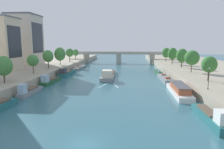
{
  "coord_description": "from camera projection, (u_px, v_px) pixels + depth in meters",
  "views": [
    {
      "loc": [
        4.85,
        -21.72,
        11.8
      ],
      "look_at": [
        0.0,
        43.3,
        1.59
      ],
      "focal_mm": 32.05,
      "sensor_mm": 36.0,
      "label": 1
    }
  ],
  "objects": [
    {
      "name": "wake_behind_barge",
      "position": [
        109.0,
        86.0,
        56.25
      ],
      "size": [
        5.6,
        5.89,
        0.03
      ],
      "color": "#A5D1DB",
      "rests_on": "ground"
    },
    {
      "name": "quay_left",
      "position": [
        21.0,
        70.0,
        80.33
      ],
      "size": [
        36.0,
        170.0,
        2.56
      ],
      "primitive_type": "cube",
      "color": "#A89E89",
      "rests_on": "ground"
    },
    {
      "name": "tree_right_by_lamp",
      "position": [
        173.0,
        54.0,
        88.46
      ],
      "size": [
        4.09,
        4.09,
        7.33
      ],
      "color": "brown",
      "rests_on": "quay_right"
    },
    {
      "name": "moored_boat_left_near",
      "position": [
        50.0,
        80.0,
        59.26
      ],
      "size": [
        2.62,
        11.51,
        3.03
      ],
      "color": "#235633",
      "rests_on": "ground"
    },
    {
      "name": "tree_left_third",
      "position": [
        60.0,
        54.0,
        85.39
      ],
      "size": [
        4.74,
        4.74,
        7.56
      ],
      "color": "brown",
      "rests_on": "quay_left"
    },
    {
      "name": "moored_boat_right_gap_after",
      "position": [
        211.0,
        117.0,
        29.96
      ],
      "size": [
        1.91,
        11.64,
        2.97
      ],
      "color": "#23666B",
      "rests_on": "ground"
    },
    {
      "name": "tree_right_past_mid",
      "position": [
        192.0,
        58.0,
        63.81
      ],
      "size": [
        4.61,
        4.61,
        7.03
      ],
      "color": "brown",
      "rests_on": "quay_right"
    },
    {
      "name": "tree_left_far",
      "position": [
        3.0,
        66.0,
        46.58
      ],
      "size": [
        4.09,
        4.09,
        6.34
      ],
      "color": "brown",
      "rests_on": "quay_left"
    },
    {
      "name": "moored_boat_right_second",
      "position": [
        165.0,
        78.0,
        64.71
      ],
      "size": [
        2.97,
        14.87,
        2.26
      ],
      "color": "gray",
      "rests_on": "ground"
    },
    {
      "name": "tree_left_past_mid",
      "position": [
        33.0,
        61.0,
        60.64
      ],
      "size": [
        3.48,
        3.48,
        5.81
      ],
      "color": "brown",
      "rests_on": "quay_left"
    },
    {
      "name": "bridge_far",
      "position": [
        119.0,
        56.0,
        119.53
      ],
      "size": [
        63.2,
        4.4,
        6.84
      ],
      "color": "#ADA899",
      "rests_on": "ground"
    },
    {
      "name": "ground_plane",
      "position": [
        85.0,
        144.0,
        23.58
      ],
      "size": [
        400.0,
        400.0,
        0.0
      ],
      "primitive_type": "plane",
      "color": "#336675"
    },
    {
      "name": "barge_midriver",
      "position": [
        109.0,
        75.0,
        69.64
      ],
      "size": [
        4.2,
        21.63,
        3.35
      ],
      "color": "gray",
      "rests_on": "ground"
    },
    {
      "name": "moored_boat_right_end",
      "position": [
        158.0,
        72.0,
        78.34
      ],
      "size": [
        1.83,
        11.03,
        2.23
      ],
      "color": "#235633",
      "rests_on": "ground"
    },
    {
      "name": "tree_left_nearest",
      "position": [
        48.0,
        56.0,
        73.43
      ],
      "size": [
        3.88,
        3.88,
        6.75
      ],
      "color": "brown",
      "rests_on": "quay_left"
    },
    {
      "name": "moored_boat_left_far",
      "position": [
        67.0,
        73.0,
        74.35
      ],
      "size": [
        3.08,
        15.27,
        3.09
      ],
      "color": "#23666B",
      "rests_on": "ground"
    },
    {
      "name": "tree_left_end_of_row",
      "position": [
        70.0,
        53.0,
        99.13
      ],
      "size": [
        3.93,
        3.93,
        6.72
      ],
      "color": "brown",
      "rests_on": "quay_left"
    },
    {
      "name": "quay_right",
      "position": [
        214.0,
        72.0,
        74.81
      ],
      "size": [
        36.0,
        170.0,
        2.56
      ],
      "primitive_type": "cube",
      "color": "#A89E89",
      "rests_on": "ground"
    },
    {
      "name": "moored_boat_right_lone",
      "position": [
        179.0,
        90.0,
        46.41
      ],
      "size": [
        3.71,
        16.06,
        2.55
      ],
      "color": "silver",
      "rests_on": "ground"
    },
    {
      "name": "tree_right_end_of_row",
      "position": [
        182.0,
        56.0,
        76.46
      ],
      "size": [
        4.38,
        4.38,
        7.24
      ],
      "color": "brown",
      "rests_on": "quay_right"
    },
    {
      "name": "tree_right_nearest",
      "position": [
        209.0,
        65.0,
        48.98
      ],
      "size": [
        3.7,
        3.7,
        6.13
      ],
      "color": "brown",
      "rests_on": "quay_right"
    },
    {
      "name": "lamppost_right_bank",
      "position": [
        209.0,
        78.0,
        40.1
      ],
      "size": [
        0.28,
        0.28,
        4.42
      ],
      "color": "black",
      "rests_on": "quay_right"
    },
    {
      "name": "moored_boat_left_downstream",
      "position": [
        79.0,
        67.0,
        93.97
      ],
      "size": [
        3.35,
        16.62,
        2.13
      ],
      "color": "gray",
      "rests_on": "ground"
    },
    {
      "name": "tree_left_midway",
      "position": [
        76.0,
        53.0,
        112.29
      ],
      "size": [
        3.26,
        3.26,
        5.96
      ],
      "color": "brown",
      "rests_on": "quay_left"
    },
    {
      "name": "building_left_tall",
      "position": [
        25.0,
        40.0,
        85.72
      ],
      "size": [
        11.39,
        13.06,
        21.31
      ],
      "color": "#BCB2A8",
      "rests_on": "quay_left"
    },
    {
      "name": "tree_right_far",
      "position": [
        166.0,
        53.0,
        102.46
      ],
      "size": [
        4.27,
        4.27,
        6.93
      ],
      "color": "brown",
      "rests_on": "quay_right"
    },
    {
      "name": "moored_boat_left_end",
      "position": [
        29.0,
        91.0,
        46.36
      ],
      "size": [
        1.85,
        10.27,
        3.01
      ],
      "color": "gray",
      "rests_on": "ground"
    }
  ]
}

